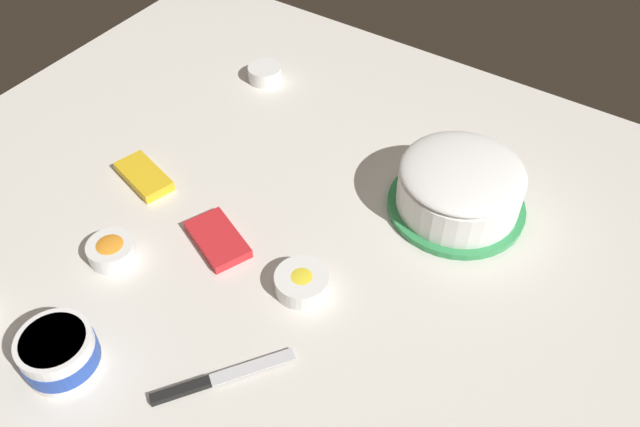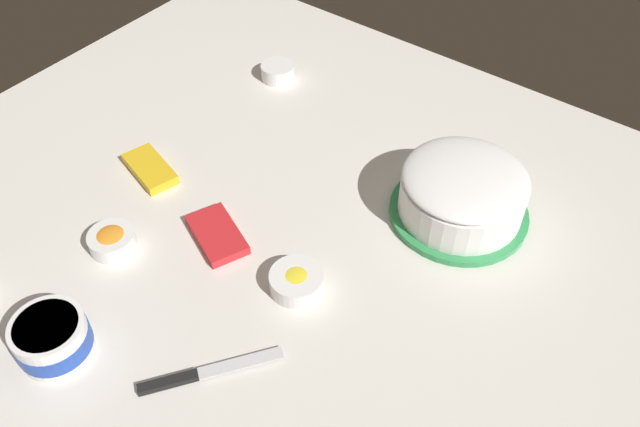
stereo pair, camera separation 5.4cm
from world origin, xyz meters
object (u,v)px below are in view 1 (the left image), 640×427
Objects in this scene: sprinkle_bowl_orange at (111,250)px; sprinkle_bowl_pink at (265,73)px; spreading_knife at (211,381)px; candy_box_upper at (144,176)px; sprinkle_bowl_yellow at (302,282)px; frosting_tub at (59,352)px; candy_box_lower at (218,239)px; frosted_cake at (460,188)px.

sprinkle_bowl_orange reaches higher than sprinkle_bowl_pink.
spreading_knife is 0.34m from sprinkle_bowl_orange.
sprinkle_bowl_yellow is at bearing 9.08° from candy_box_upper.
sprinkle_bowl_orange is 0.62m from sprinkle_bowl_pink.
frosting_tub is 1.49× the size of sprinkle_bowl_pink.
frosting_tub is 0.23m from sprinkle_bowl_orange.
candy_box_lower is 0.25m from candy_box_upper.
sprinkle_bowl_orange is 1.08× the size of sprinkle_bowl_pink.
candy_box_upper is (-0.24, 0.05, 0.00)m from candy_box_lower.
frosting_tub is at bearing -119.11° from frosted_cake.
sprinkle_bowl_pink is at bearing 106.67° from candy_box_upper.
candy_box_upper is at bearing 117.22° from frosting_tub.
sprinkle_bowl_orange is at bearing 116.26° from frosting_tub.
candy_box_lower is (0.25, -0.48, -0.01)m from sprinkle_bowl_pink.
sprinkle_bowl_yellow reaches higher than candy_box_upper.
frosted_cake is at bearing 41.98° from candy_box_upper.
spreading_knife is 0.30m from candy_box_lower.
frosted_cake is 0.77m from frosting_tub.
sprinkle_bowl_pink is 0.54m from candy_box_lower.
sprinkle_bowl_orange is 0.20m from candy_box_lower.
frosting_tub is 0.90× the size of candy_box_lower.
frosting_tub reaches higher than sprinkle_bowl_yellow.
candy_box_upper reaches higher than spreading_knife.
sprinkle_bowl_yellow is at bearing -47.46° from sprinkle_bowl_pink.
frosted_cake is 2.80× the size of sprinkle_bowl_yellow.
sprinkle_bowl_pink is (-0.58, 0.15, -0.04)m from frosted_cake.
candy_box_lower is at bearing 127.42° from spreading_knife.
sprinkle_bowl_pink reaches higher than candy_box_upper.
sprinkle_bowl_orange reaches higher than spreading_knife.
frosting_tub reaches higher than candy_box_lower.
frosting_tub is (-0.38, -0.68, -0.02)m from frosted_cake.
sprinkle_bowl_orange is (-0.32, 0.10, 0.01)m from spreading_knife.
sprinkle_bowl_yellow is (0.23, 0.34, -0.02)m from frosting_tub.
frosted_cake is at bearing 60.89° from frosting_tub.
frosted_cake is 2.01× the size of candy_box_lower.
sprinkle_bowl_orange is at bearing -158.29° from sprinkle_bowl_yellow.
sprinkle_bowl_yellow reaches higher than spreading_knife.
frosted_cake reaches higher than candy_box_upper.
candy_box_lower is (-0.18, 0.24, 0.00)m from spreading_knife.
spreading_knife is (0.22, 0.11, -0.03)m from frosting_tub.
candy_box_upper is at bearing 145.75° from spreading_knife.
sprinkle_bowl_orange is 0.90× the size of sprinkle_bowl_yellow.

